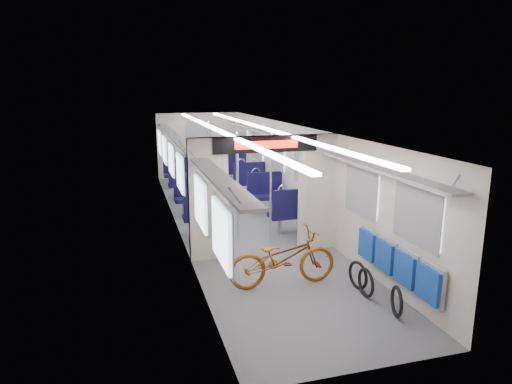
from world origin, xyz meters
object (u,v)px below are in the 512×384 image
Objects in this scene: stanchion_near_left at (238,187)px; stanchion_near_right at (271,189)px; seat_bay_far_right at (240,172)px; bike_hoop_c at (358,277)px; bicycle at (283,258)px; bike_hoop_b at (366,284)px; stanchion_far_right at (236,163)px; seat_bay_near_right at (277,199)px; stanchion_far_left at (210,164)px; flip_bench at (396,262)px; bike_hoop_a at (397,303)px; seat_bay_near_left at (198,201)px; seat_bay_far_left at (180,176)px.

stanchion_near_left and stanchion_near_right have the same top height.
bike_hoop_c is at bearing -89.73° from seat_bay_far_right.
bike_hoop_c is at bearing -112.17° from bicycle.
stanchion_near_left reaches higher than bike_hoop_b.
seat_bay_near_right is at bearing -75.16° from stanchion_far_right.
stanchion_near_left reaches higher than bike_hoop_c.
bicycle is 5.56m from stanchion_far_right.
bike_hoop_b is 3.05m from stanchion_near_right.
bicycle is 1.36m from bike_hoop_b.
bicycle is 0.78× the size of stanchion_far_left.
bike_hoop_b is 0.20× the size of stanchion_far_left.
flip_bench is at bearing -74.86° from stanchion_far_left.
bicycle reaches higher than flip_bench.
stanchion_near_left is 1.00× the size of stanchion_far_right.
bike_hoop_a is 0.20× the size of stanchion_far_left.
flip_bench is 0.71m from bike_hoop_a.
stanchion_far_right is at bearing 88.22° from stanchion_near_right.
seat_bay_far_left is (-0.00, 3.45, -0.02)m from seat_bay_near_left.
stanchion_far_left is (-1.29, 1.89, 0.59)m from seat_bay_near_right.
bike_hoop_b is 0.21× the size of seat_bay_near_right.
seat_bay_near_left is at bearing 170.00° from seat_bay_near_right.
stanchion_near_left is at bearing -82.55° from seat_bay_far_left.
stanchion_near_right is at bearing 102.89° from bike_hoop_b.
flip_bench is at bearing -20.88° from bike_hoop_b.
stanchion_far_right is at bearing 76.96° from stanchion_near_left.
seat_bay_far_left reaches higher than bike_hoop_a.
bike_hoop_a is 0.97× the size of bike_hoop_b.
seat_bay_near_left is 3.84m from seat_bay_far_right.
stanchion_near_left is (-1.65, 3.34, 0.57)m from flip_bench.
seat_bay_far_left is 2.07m from stanchion_far_left.
seat_bay_far_right reaches higher than bike_hoop_c.
stanchion_near_left is at bearing 109.38° from bike_hoop_a.
bike_hoop_c is at bearing 86.05° from bike_hoop_b.
stanchion_near_left reaches higher than seat_bay_near_right.
seat_bay_far_right reaches higher than seat_bay_near_left.
seat_bay_near_left is 0.91× the size of stanchion_far_right.
stanchion_near_right reaches higher than seat_bay_near_left.
flip_bench is 3.22m from stanchion_near_right.
stanchion_near_right is at bearing -113.95° from seat_bay_near_right.
bike_hoop_c is (-0.38, 0.44, -0.37)m from flip_bench.
stanchion_near_right reaches higher than bike_hoop_c.
stanchion_near_right reaches higher than bike_hoop_b.
stanchion_far_left reaches higher than seat_bay_near_left.
seat_bay_far_left is (-1.99, 8.71, 0.32)m from bike_hoop_a.
seat_bay_near_right is at bearing 90.21° from bike_hoop_b.
seat_bay_far_right is 0.98× the size of stanchion_near_right.
bike_hoop_a is 5.64m from seat_bay_near_left.
bike_hoop_a is at bearing -77.12° from seat_bay_far_left.
seat_bay_near_right is 0.96× the size of stanchion_far_right.
seat_bay_near_left is at bearing -90.00° from seat_bay_far_left.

